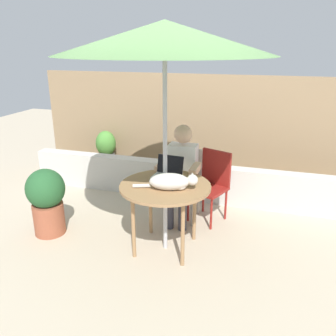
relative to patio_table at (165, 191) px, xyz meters
name	(u,v)px	position (x,y,z in m)	size (l,w,h in m)	color
ground_plane	(165,247)	(0.00, 0.00, -0.68)	(14.00, 14.00, 0.00)	#BCAD93
fence_back	(206,129)	(0.00, 2.15, 0.17)	(5.53, 0.08, 1.69)	#937756
planter_wall_low	(193,182)	(0.00, 1.34, -0.41)	(4.98, 0.20, 0.53)	beige
patio_table	(165,191)	(0.00, 0.00, 0.00)	(0.95, 0.95, 0.75)	#9E754C
patio_umbrella	(165,38)	(0.00, 0.00, 1.49)	(2.03, 2.03, 2.32)	#B7B7BC
chair_occupied	(184,178)	(0.00, 0.82, -0.16)	(0.40, 0.40, 0.88)	#B2A899
chair_empty	(212,180)	(0.35, 0.84, -0.16)	(0.52, 0.52, 0.88)	maroon
person_seated	(181,169)	(0.00, 0.66, 0.01)	(0.48, 0.48, 1.22)	white
laptop	(169,170)	(-0.04, 0.27, 0.13)	(0.32, 0.28, 0.21)	silver
cat	(172,182)	(0.10, -0.10, 0.15)	(0.64, 0.29, 0.17)	silver
potted_plant_near_fence	(106,152)	(-1.62, 1.87, -0.26)	(0.33, 0.33, 0.77)	#595654
potted_plant_by_chair	(47,199)	(-1.40, -0.09, -0.24)	(0.44, 0.44, 0.79)	#9E5138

